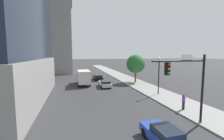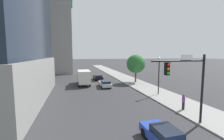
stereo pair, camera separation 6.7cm
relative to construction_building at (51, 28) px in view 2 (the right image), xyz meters
name	(u,v)px [view 2 (the right image)]	position (x,y,z in m)	size (l,w,h in m)	color
sidewalk	(144,87)	(20.15, -30.33, -15.09)	(5.02, 120.00, 0.15)	gray
construction_building	(51,28)	(0.00, 0.00, 0.00)	(14.61, 18.98, 37.21)	#9E9B93
traffic_light_pole	(188,77)	(16.40, -45.70, -10.78)	(5.21, 0.48, 6.17)	black
street_lamp	(159,70)	(19.72, -35.95, -11.26)	(0.44, 0.44, 5.73)	black
street_tree	(136,64)	(20.43, -25.46, -10.94)	(4.11, 4.11, 6.15)	brown
car_blue	(165,138)	(12.85, -47.98, -14.44)	(1.77, 4.48, 1.43)	#233D9E
car_silver	(105,83)	(12.85, -28.20, -14.47)	(1.82, 4.58, 1.34)	#B7B7BC
car_black	(98,77)	(12.85, -19.85, -14.47)	(1.94, 4.45, 1.38)	black
box_truck	(84,77)	(9.03, -25.04, -13.45)	(2.35, 6.58, 3.06)	#B21E1E
pedestrian_purple_shirt	(183,102)	(18.84, -42.53, -14.13)	(0.34, 0.34, 1.74)	black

